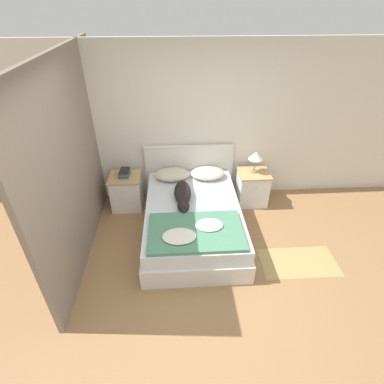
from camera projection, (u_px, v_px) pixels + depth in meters
name	position (u px, v px, depth m)	size (l,w,h in m)	color
ground_plane	(196.00, 288.00, 3.71)	(16.00, 16.00, 0.00)	#997047
wall_back	(187.00, 126.00, 4.76)	(9.00, 0.06, 2.55)	silver
wall_side_left	(74.00, 160.00, 3.79)	(0.06, 3.10, 2.55)	gray
bed	(193.00, 220.00, 4.42)	(1.40, 2.03, 0.51)	silver
headboard	(189.00, 170.00, 5.13)	(1.48, 0.06, 0.97)	silver
nightstand_left	(127.00, 191.00, 4.96)	(0.51, 0.47, 0.59)	white
nightstand_right	(252.00, 187.00, 5.07)	(0.51, 0.47, 0.59)	white
pillow_left	(172.00, 174.00, 4.85)	(0.56, 0.39, 0.15)	beige
pillow_right	(208.00, 173.00, 4.88)	(0.56, 0.39, 0.15)	beige
quilt	(195.00, 232.00, 3.77)	(1.20, 0.76, 0.08)	#4C8466
dog	(183.00, 194.00, 4.35)	(0.25, 0.84, 0.18)	black
book_stack	(124.00, 173.00, 4.79)	(0.18, 0.23, 0.11)	#285689
table_lamp	(256.00, 156.00, 4.77)	(0.23, 0.23, 0.36)	#9E7A4C
rug	(299.00, 262.00, 4.06)	(1.02, 0.55, 0.00)	tan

